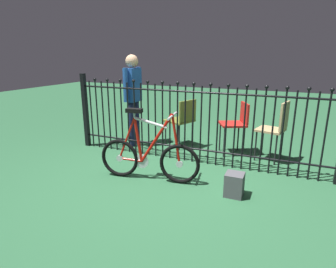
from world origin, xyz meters
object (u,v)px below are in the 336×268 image
(chair_tan, at_px, (276,126))
(person_visitor, at_px, (133,93))
(display_crate, at_px, (234,185))
(bicycle, at_px, (149,156))
(chair_olive, at_px, (182,118))
(chair_red, at_px, (237,122))

(chair_tan, xyz_separation_m, person_visitor, (-2.32, -0.14, 0.37))
(chair_tan, xyz_separation_m, display_crate, (-0.33, -1.32, -0.42))
(bicycle, height_order, display_crate, bicycle)
(chair_olive, height_order, chair_tan, chair_tan)
(bicycle, distance_m, person_visitor, 1.62)
(bicycle, height_order, chair_olive, bicycle)
(chair_olive, height_order, display_crate, chair_olive)
(chair_tan, xyz_separation_m, chair_red, (-0.59, 0.11, -0.02))
(bicycle, xyz_separation_m, chair_olive, (-0.08, 1.41, 0.19))
(chair_olive, relative_size, display_crate, 3.08)
(chair_olive, xyz_separation_m, chair_red, (0.91, 0.04, 0.02))
(chair_olive, distance_m, person_visitor, 0.94)
(chair_red, bearing_deg, chair_olive, -177.50)
(person_visitor, bearing_deg, display_crate, -30.75)
(bicycle, distance_m, chair_red, 1.68)
(chair_tan, bearing_deg, chair_olive, 177.30)
(chair_red, bearing_deg, display_crate, -79.73)
(bicycle, height_order, person_visitor, person_visitor)
(chair_olive, relative_size, chair_red, 1.00)
(person_visitor, bearing_deg, chair_tan, 3.48)
(chair_red, height_order, person_visitor, person_visitor)
(chair_tan, relative_size, person_visitor, 0.58)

